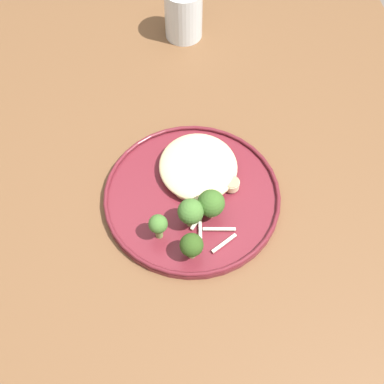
{
  "coord_description": "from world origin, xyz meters",
  "views": [
    {
      "loc": [
        0.42,
        -0.06,
        1.44
      ],
      "look_at": [
        -0.02,
        0.01,
        0.76
      ],
      "focal_mm": 46.85,
      "sensor_mm": 36.0,
      "label": 1
    }
  ],
  "objects_px": {
    "seared_scallop_large_seared": "(184,188)",
    "broccoli_floret_beside_noodles": "(192,245)",
    "broccoli_floret_split_head": "(189,212)",
    "water_glass": "(184,16)",
    "seared_scallop_tiny_bay": "(198,166)",
    "dinner_plate": "(192,196)",
    "seared_scallop_left_edge": "(232,184)",
    "seared_scallop_tilted_round": "(215,164)",
    "broccoli_floret_left_leaning": "(211,204)",
    "broccoli_floret_rear_charred": "(158,225)"
  },
  "relations": [
    {
      "from": "seared_scallop_large_seared",
      "to": "broccoli_floret_beside_noodles",
      "type": "xyz_separation_m",
      "value": [
        0.11,
        -0.0,
        0.02
      ]
    },
    {
      "from": "seared_scallop_large_seared",
      "to": "broccoli_floret_split_head",
      "type": "distance_m",
      "value": 0.06
    },
    {
      "from": "water_glass",
      "to": "seared_scallop_tiny_bay",
      "type": "bearing_deg",
      "value": -4.12
    },
    {
      "from": "seared_scallop_tiny_bay",
      "to": "seared_scallop_large_seared",
      "type": "relative_size",
      "value": 0.95
    },
    {
      "from": "seared_scallop_large_seared",
      "to": "water_glass",
      "type": "bearing_deg",
      "value": 172.02
    },
    {
      "from": "dinner_plate",
      "to": "seared_scallop_left_edge",
      "type": "xyz_separation_m",
      "value": [
        -0.0,
        0.07,
        0.01
      ]
    },
    {
      "from": "water_glass",
      "to": "broccoli_floret_beside_noodles",
      "type": "bearing_deg",
      "value": -6.67
    },
    {
      "from": "dinner_plate",
      "to": "seared_scallop_left_edge",
      "type": "height_order",
      "value": "seared_scallop_left_edge"
    },
    {
      "from": "seared_scallop_tilted_round",
      "to": "broccoli_floret_beside_noodles",
      "type": "distance_m",
      "value": 0.17
    },
    {
      "from": "broccoli_floret_split_head",
      "to": "seared_scallop_tiny_bay",
      "type": "bearing_deg",
      "value": 163.42
    },
    {
      "from": "seared_scallop_large_seared",
      "to": "water_glass",
      "type": "relative_size",
      "value": 0.34
    },
    {
      "from": "seared_scallop_tilted_round",
      "to": "seared_scallop_left_edge",
      "type": "bearing_deg",
      "value": 24.2
    },
    {
      "from": "seared_scallop_tilted_round",
      "to": "broccoli_floret_left_leaning",
      "type": "distance_m",
      "value": 0.1
    },
    {
      "from": "broccoli_floret_split_head",
      "to": "broccoli_floret_beside_noodles",
      "type": "bearing_deg",
      "value": -3.99
    },
    {
      "from": "seared_scallop_left_edge",
      "to": "broccoli_floret_beside_noodles",
      "type": "relative_size",
      "value": 0.51
    },
    {
      "from": "broccoli_floret_split_head",
      "to": "broccoli_floret_rear_charred",
      "type": "bearing_deg",
      "value": -73.52
    },
    {
      "from": "seared_scallop_left_edge",
      "to": "broccoli_floret_rear_charred",
      "type": "bearing_deg",
      "value": -61.12
    },
    {
      "from": "seared_scallop_left_edge",
      "to": "broccoli_floret_rear_charred",
      "type": "distance_m",
      "value": 0.15
    },
    {
      "from": "water_glass",
      "to": "seared_scallop_large_seared",
      "type": "bearing_deg",
      "value": -7.98
    },
    {
      "from": "dinner_plate",
      "to": "water_glass",
      "type": "height_order",
      "value": "water_glass"
    },
    {
      "from": "broccoli_floret_split_head",
      "to": "broccoli_floret_beside_noodles",
      "type": "xyz_separation_m",
      "value": [
        0.05,
        -0.0,
        -0.0
      ]
    },
    {
      "from": "broccoli_floret_rear_charred",
      "to": "broccoli_floret_left_leaning",
      "type": "bearing_deg",
      "value": 106.7
    },
    {
      "from": "broccoli_floret_beside_noodles",
      "to": "dinner_plate",
      "type": "bearing_deg",
      "value": 171.14
    },
    {
      "from": "broccoli_floret_split_head",
      "to": "water_glass",
      "type": "height_order",
      "value": "water_glass"
    },
    {
      "from": "broccoli_floret_rear_charred",
      "to": "water_glass",
      "type": "xyz_separation_m",
      "value": [
        -0.47,
        0.1,
        0.0
      ]
    },
    {
      "from": "dinner_plate",
      "to": "broccoli_floret_left_leaning",
      "type": "xyz_separation_m",
      "value": [
        0.04,
        0.02,
        0.04
      ]
    },
    {
      "from": "dinner_plate",
      "to": "seared_scallop_tiny_bay",
      "type": "relative_size",
      "value": 8.5
    },
    {
      "from": "seared_scallop_left_edge",
      "to": "broccoli_floret_split_head",
      "type": "height_order",
      "value": "broccoli_floret_split_head"
    },
    {
      "from": "seared_scallop_large_seared",
      "to": "broccoli_floret_split_head",
      "type": "bearing_deg",
      "value": -0.37
    },
    {
      "from": "seared_scallop_tiny_bay",
      "to": "seared_scallop_left_edge",
      "type": "distance_m",
      "value": 0.07
    },
    {
      "from": "broccoli_floret_left_leaning",
      "to": "broccoli_floret_rear_charred",
      "type": "xyz_separation_m",
      "value": [
        0.03,
        -0.09,
        0.0
      ]
    },
    {
      "from": "broccoli_floret_rear_charred",
      "to": "broccoli_floret_beside_noodles",
      "type": "distance_m",
      "value": 0.06
    },
    {
      "from": "seared_scallop_large_seared",
      "to": "seared_scallop_tilted_round",
      "type": "xyz_separation_m",
      "value": [
        -0.04,
        0.06,
        -0.0
      ]
    },
    {
      "from": "dinner_plate",
      "to": "seared_scallop_tilted_round",
      "type": "xyz_separation_m",
      "value": [
        -0.05,
        0.05,
        0.01
      ]
    },
    {
      "from": "seared_scallop_left_edge",
      "to": "broccoli_floret_beside_noodles",
      "type": "height_order",
      "value": "broccoli_floret_beside_noodles"
    },
    {
      "from": "dinner_plate",
      "to": "broccoli_floret_split_head",
      "type": "xyz_separation_m",
      "value": [
        0.05,
        -0.01,
        0.04
      ]
    },
    {
      "from": "seared_scallop_tilted_round",
      "to": "broccoli_floret_left_leaning",
      "type": "height_order",
      "value": "broccoli_floret_left_leaning"
    },
    {
      "from": "broccoli_floret_left_leaning",
      "to": "water_glass",
      "type": "height_order",
      "value": "water_glass"
    },
    {
      "from": "seared_scallop_left_edge",
      "to": "water_glass",
      "type": "relative_size",
      "value": 0.25
    },
    {
      "from": "broccoli_floret_split_head",
      "to": "broccoli_floret_beside_noodles",
      "type": "height_order",
      "value": "broccoli_floret_split_head"
    },
    {
      "from": "broccoli_floret_rear_charred",
      "to": "broccoli_floret_beside_noodles",
      "type": "xyz_separation_m",
      "value": [
        0.04,
        0.04,
        -0.0
      ]
    },
    {
      "from": "seared_scallop_large_seared",
      "to": "water_glass",
      "type": "xyz_separation_m",
      "value": [
        -0.4,
        0.06,
        0.02
      ]
    },
    {
      "from": "seared_scallop_tiny_bay",
      "to": "broccoli_floret_rear_charred",
      "type": "relative_size",
      "value": 0.66
    },
    {
      "from": "seared_scallop_tilted_round",
      "to": "broccoli_floret_split_head",
      "type": "height_order",
      "value": "broccoli_floret_split_head"
    },
    {
      "from": "dinner_plate",
      "to": "broccoli_floret_left_leaning",
      "type": "bearing_deg",
      "value": 30.39
    },
    {
      "from": "dinner_plate",
      "to": "broccoli_floret_left_leaning",
      "type": "distance_m",
      "value": 0.06
    },
    {
      "from": "seared_scallop_tiny_bay",
      "to": "water_glass",
      "type": "height_order",
      "value": "water_glass"
    },
    {
      "from": "seared_scallop_large_seared",
      "to": "broccoli_floret_rear_charred",
      "type": "distance_m",
      "value": 0.09
    },
    {
      "from": "seared_scallop_left_edge",
      "to": "dinner_plate",
      "type": "bearing_deg",
      "value": -86.2
    },
    {
      "from": "dinner_plate",
      "to": "broccoli_floret_split_head",
      "type": "bearing_deg",
      "value": -13.86
    }
  ]
}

